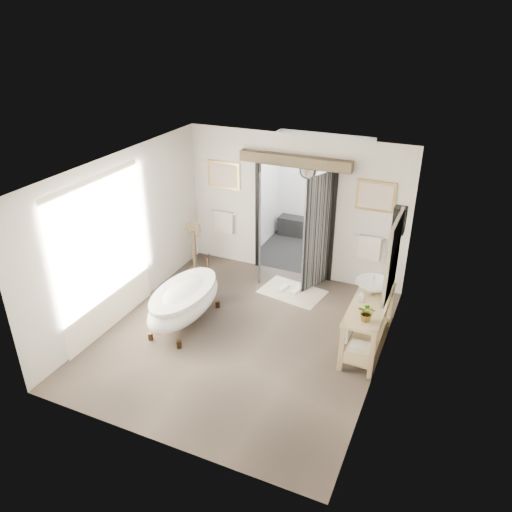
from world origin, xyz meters
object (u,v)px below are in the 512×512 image
(clawfoot_tub, at_px, (184,301))
(basin, at_px, (373,286))
(rug, at_px, (292,292))
(vanity, at_px, (366,321))

(clawfoot_tub, bearing_deg, basin, 17.30)
(rug, relative_size, basin, 2.12)
(rug, distance_m, basin, 2.06)
(clawfoot_tub, xyz_separation_m, rug, (1.36, 1.74, -0.45))
(vanity, relative_size, rug, 1.33)
(clawfoot_tub, distance_m, rug, 2.26)
(vanity, bearing_deg, clawfoot_tub, -169.14)
(vanity, height_order, basin, basin)
(clawfoot_tub, xyz_separation_m, vanity, (3.03, 0.58, 0.05))
(rug, bearing_deg, basin, -25.91)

